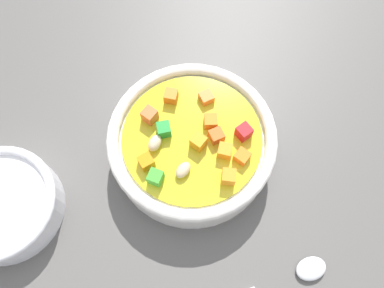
# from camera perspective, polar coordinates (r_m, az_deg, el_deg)

# --- Properties ---
(ground_plane) EXTENTS (1.40, 1.40, 0.02)m
(ground_plane) POSITION_cam_1_polar(r_m,az_deg,el_deg) (0.50, 0.00, -1.56)
(ground_plane) COLOR #565451
(soup_bowl_main) EXTENTS (0.20, 0.20, 0.07)m
(soup_bowl_main) POSITION_cam_1_polar(r_m,az_deg,el_deg) (0.47, -0.00, 0.15)
(soup_bowl_main) COLOR white
(soup_bowl_main) RESTS_ON ground_plane
(side_bowl_small) EXTENTS (0.14, 0.14, 0.04)m
(side_bowl_small) POSITION_cam_1_polar(r_m,az_deg,el_deg) (0.50, -26.67, -8.19)
(side_bowl_small) COLOR white
(side_bowl_small) RESTS_ON ground_plane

